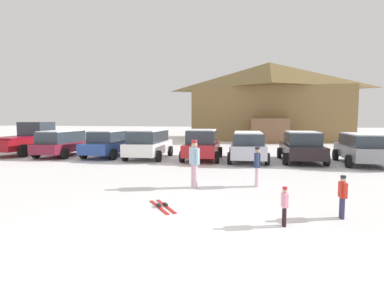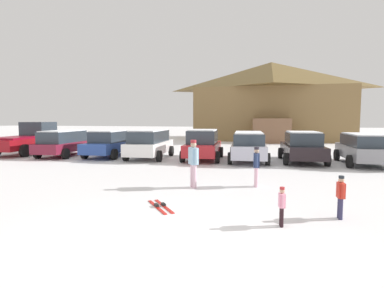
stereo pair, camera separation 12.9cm
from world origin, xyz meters
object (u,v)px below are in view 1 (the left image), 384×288
(parked_grey_wagon, at_px, (362,148))
(pickup_truck, at_px, (29,139))
(ski_lodge, at_px, (269,101))
(parked_silver_wagon, at_px, (248,145))
(parked_blue_hatchback, at_px, (109,144))
(parked_maroon_van, at_px, (62,142))
(pair_of_skis, at_px, (162,206))
(skier_teen_in_navy_coat, at_px, (257,164))
(parked_white_suv, at_px, (149,143))
(parked_red_sedan, at_px, (202,145))
(parked_black_sedan, at_px, (301,147))
(skier_child_in_pink_snowsuit, at_px, (285,204))
(skier_child_in_red_jacket, at_px, (343,194))
(skier_adult_in_blue_parka, at_px, (194,161))

(parked_grey_wagon, height_order, pickup_truck, pickup_truck)
(ski_lodge, distance_m, parked_silver_wagon, 19.16)
(ski_lodge, relative_size, parked_blue_hatchback, 3.85)
(ski_lodge, relative_size, parked_maroon_van, 3.88)
(parked_grey_wagon, distance_m, pair_of_skis, 12.34)
(pickup_truck, bearing_deg, pair_of_skis, -38.00)
(pickup_truck, height_order, skier_teen_in_navy_coat, pickup_truck)
(skier_teen_in_navy_coat, bearing_deg, parked_white_suv, 135.35)
(parked_red_sedan, bearing_deg, pickup_truck, 177.15)
(parked_maroon_van, xyz_separation_m, parked_black_sedan, (14.49, 0.58, -0.04))
(parked_maroon_van, xyz_separation_m, pair_of_skis, (9.60, -9.13, -0.87))
(parked_grey_wagon, bearing_deg, skier_child_in_pink_snowsuit, -114.92)
(parked_silver_wagon, bearing_deg, skier_teen_in_navy_coat, -85.38)
(parked_maroon_van, bearing_deg, skier_child_in_pink_snowsuit, -38.00)
(skier_child_in_pink_snowsuit, xyz_separation_m, skier_child_in_red_jacket, (1.40, 0.84, 0.09))
(parked_maroon_van, height_order, skier_child_in_pink_snowsuit, parked_maroon_van)
(parked_red_sedan, xyz_separation_m, pair_of_skis, (0.61, -9.42, -0.86))
(parked_maroon_van, xyz_separation_m, parked_grey_wagon, (17.48, 0.33, -0.01))
(parked_white_suv, bearing_deg, parked_blue_hatchback, 176.33)
(pickup_truck, xyz_separation_m, pair_of_skis, (12.84, -10.03, -0.97))
(skier_adult_in_blue_parka, xyz_separation_m, skier_child_in_red_jacket, (4.13, -2.39, -0.35))
(parked_maroon_van, height_order, parked_red_sedan, parked_red_sedan)
(pickup_truck, distance_m, skier_child_in_pink_snowsuit, 19.29)
(parked_maroon_van, xyz_separation_m, pickup_truck, (-3.24, 0.90, 0.10))
(parked_blue_hatchback, distance_m, skier_child_in_red_jacket, 14.63)
(parked_white_suv, bearing_deg, ski_lodge, 68.06)
(skier_child_in_red_jacket, bearing_deg, parked_silver_wagon, 105.00)
(skier_teen_in_navy_coat, bearing_deg, skier_child_in_red_jacket, -56.45)
(pickup_truck, bearing_deg, parked_silver_wagon, -2.21)
(pair_of_skis, bearing_deg, skier_teen_in_navy_coat, 50.65)
(parked_red_sedan, relative_size, pickup_truck, 0.74)
(parked_silver_wagon, relative_size, parked_grey_wagon, 1.11)
(ski_lodge, height_order, parked_black_sedan, ski_lodge)
(parked_silver_wagon, distance_m, skier_child_in_red_jacket, 9.76)
(parked_maroon_van, xyz_separation_m, parked_silver_wagon, (11.59, 0.33, 0.01))
(parked_red_sedan, xyz_separation_m, skier_child_in_red_jacket, (5.13, -9.39, -0.28))
(skier_child_in_red_jacket, height_order, pair_of_skis, skier_child_in_red_jacket)
(ski_lodge, relative_size, parked_silver_wagon, 3.53)
(parked_maroon_van, xyz_separation_m, skier_child_in_pink_snowsuit, (12.71, -9.93, -0.38))
(parked_maroon_van, distance_m, parked_black_sedan, 14.50)
(parked_grey_wagon, relative_size, skier_teen_in_navy_coat, 3.05)
(parked_blue_hatchback, bearing_deg, skier_teen_in_navy_coat, -35.36)
(parked_red_sedan, relative_size, parked_silver_wagon, 0.89)
(skier_adult_in_blue_parka, distance_m, pair_of_skis, 2.62)
(parked_maroon_van, bearing_deg, parked_black_sedan, 2.30)
(parked_maroon_van, relative_size, parked_blue_hatchback, 0.99)
(parked_blue_hatchback, height_order, parked_white_suv, parked_white_suv)
(parked_silver_wagon, xyz_separation_m, parked_grey_wagon, (5.89, -0.00, -0.01))
(parked_silver_wagon, bearing_deg, pair_of_skis, -101.90)
(ski_lodge, relative_size, skier_child_in_pink_snowsuit, 18.81)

